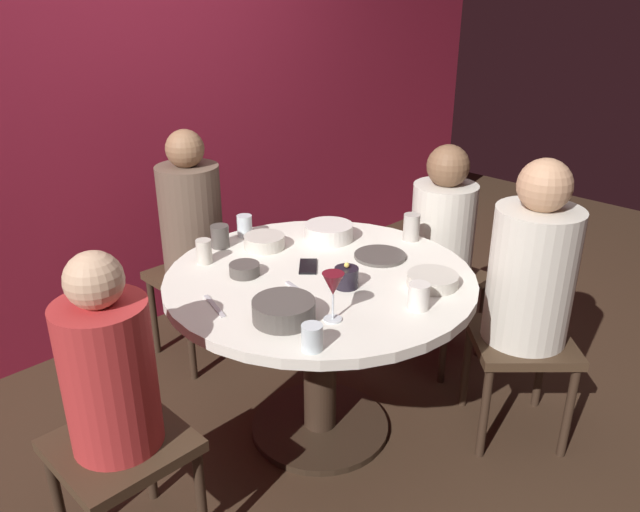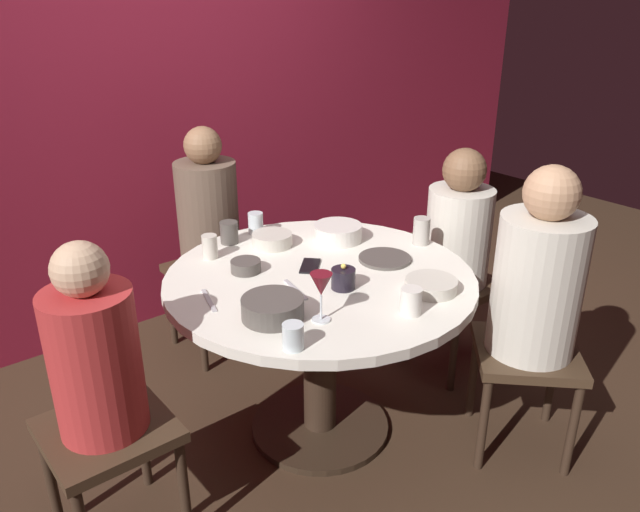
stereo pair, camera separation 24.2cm
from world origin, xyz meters
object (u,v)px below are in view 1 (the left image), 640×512
Objects in this scene: seated_diner_left at (110,382)px; bowl_salad_center at (264,242)px; cup_beside_wine at (419,296)px; bowl_rice_portion at (433,280)px; dinner_plate at (380,256)px; seated_diner_front_right at (531,275)px; cell_phone at (308,266)px; bowl_serving_large at (245,270)px; seated_diner_back at (191,224)px; candle_holder at (346,277)px; cup_by_left_diner at (220,236)px; bowl_sauce_side at (284,310)px; dining_table at (320,313)px; cup_near_candle at (204,251)px; cup_far_edge at (245,226)px; cup_by_right_diner at (312,337)px; seated_diner_right at (443,231)px; cup_center_front at (411,227)px; bowl_small_white at (329,232)px; wine_glass at (333,286)px.

seated_diner_left is 1.00m from bowl_salad_center.
bowl_salad_center is 1.85× the size of cup_beside_wine.
bowl_rice_portion is (0.21, -0.73, -0.01)m from bowl_salad_center.
bowl_salad_center is at bearing 122.83° from dinner_plate.
seated_diner_front_right is at bearing -31.77° from bowl_rice_portion.
bowl_serving_large is (-0.23, 0.12, 0.02)m from cell_phone.
candle_holder is at bearing -0.34° from seated_diner_back.
cup_by_left_diner is (-0.12, 0.42, 0.05)m from cell_phone.
bowl_rice_portion is at bearing -19.29° from bowl_sauce_side.
dining_table is at bearing 125.67° from cell_phone.
seated_diner_front_right is 0.42m from bowl_rice_portion.
cup_far_edge is (0.30, 0.12, -0.00)m from cup_near_candle.
candle_holder reaches higher than cell_phone.
cell_phone is at bearing 153.25° from dinner_plate.
cup_by_right_diner is at bearing 32.49° from seated_diner_front_right.
seated_diner_left is 0.94× the size of seated_diner_back.
bowl_sauce_side is at bearing 72.77° from cup_by_right_diner.
cup_by_right_diner is (-0.42, -0.45, 0.04)m from cell_phone.
seated_diner_right reaches higher than dinner_plate.
cup_center_front is (0.55, -0.03, 0.23)m from dining_table.
dinner_plate is 0.77m from cup_by_right_diner.
dining_table is 0.44m from bowl_sauce_side.
bowl_salad_center is at bearing -14.30° from seated_diner_front_right.
bowl_serving_large is at bearing -146.46° from bowl_salad_center.
bowl_small_white is 1.80× the size of cup_center_front.
seated_diner_front_right reaches higher than seated_diner_left.
seated_diner_right is at bearing -11.11° from bowl_serving_large.
candle_holder is 0.41m from bowl_serving_large.
cup_by_right_diner is (-0.06, -0.20, 0.01)m from bowl_sauce_side.
cup_by_left_diner reaches higher than dinner_plate.
candle_holder is at bearing 3.60° from bowl_sauce_side.
candle_holder reaches higher than bowl_small_white.
bowl_small_white is 1.11× the size of bowl_rice_portion.
seated_diner_left is (-0.90, 0.00, 0.11)m from dining_table.
seated_diner_left is at bearing 177.17° from dinner_plate.
dining_table is 5.68× the size of bowl_sauce_side.
bowl_salad_center is at bearing 55.43° from bowl_sauce_side.
bowl_sauce_side is (-0.12, 0.12, -0.09)m from wine_glass.
seated_diner_left is at bearing 157.06° from wine_glass.
cup_by_right_diner reaches higher than dinner_plate.
cup_near_candle is (-0.54, 0.19, 0.01)m from bowl_small_white.
seated_diner_front_right is 5.67× the size of bowl_small_white.
cup_beside_wine reaches higher than dining_table.
cup_beside_wine is (0.02, -0.81, 0.02)m from bowl_salad_center.
cup_near_candle reaches higher than cell_phone.
cup_beside_wine reaches higher than cell_phone.
cup_center_front is (0.25, 0.03, 0.05)m from dinner_plate.
cup_by_right_diner is (-0.69, -0.60, 0.01)m from bowl_small_white.
dinner_plate is 0.50m from bowl_salad_center.
cell_phone is 0.44m from cup_by_left_diner.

